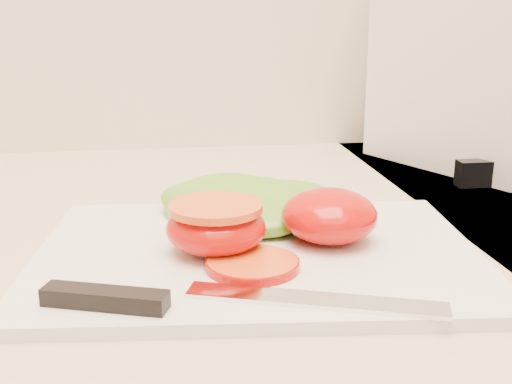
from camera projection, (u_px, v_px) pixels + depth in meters
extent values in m
cube|color=beige|center=(260.00, 227.00, 0.65)|extent=(3.92, 0.65, 0.03)
cube|color=silver|center=(258.00, 254.00, 0.52)|extent=(0.38, 0.29, 0.01)
ellipsoid|color=red|center=(329.00, 216.00, 0.53)|extent=(0.08, 0.08, 0.04)
ellipsoid|color=red|center=(216.00, 228.00, 0.51)|extent=(0.08, 0.08, 0.04)
cylinder|color=red|center=(216.00, 207.00, 0.50)|extent=(0.07, 0.07, 0.01)
cylinder|color=orange|center=(252.00, 264.00, 0.48)|extent=(0.07, 0.07, 0.01)
ellipsoid|color=#63B02E|center=(238.00, 204.00, 0.59)|extent=(0.19, 0.18, 0.03)
ellipsoid|color=#63B02E|center=(285.00, 204.00, 0.59)|extent=(0.12, 0.09, 0.03)
cube|color=silver|center=(315.00, 300.00, 0.42)|extent=(0.17, 0.08, 0.00)
cube|color=black|center=(105.00, 298.00, 0.42)|extent=(0.09, 0.04, 0.01)
cube|color=silver|center=(494.00, 47.00, 0.82)|extent=(0.29, 0.31, 0.30)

